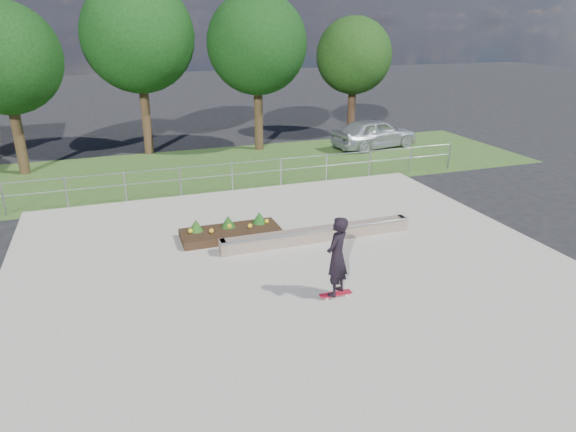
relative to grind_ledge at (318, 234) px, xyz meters
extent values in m
plane|color=black|center=(-1.26, -1.81, -0.26)|extent=(120.00, 120.00, 0.00)
cube|color=#315220|center=(-1.26, 9.19, -0.25)|extent=(30.00, 8.00, 0.02)
cube|color=#A39D90|center=(-1.26, -1.81, -0.23)|extent=(15.00, 15.00, 0.06)
cylinder|color=gray|center=(-9.26, 5.69, 0.34)|extent=(0.06, 0.06, 1.20)
cylinder|color=gray|center=(-7.26, 5.69, 0.34)|extent=(0.06, 0.06, 1.20)
cylinder|color=gray|center=(-5.26, 5.69, 0.34)|extent=(0.06, 0.06, 1.20)
cylinder|color=gray|center=(-3.26, 5.69, 0.34)|extent=(0.06, 0.06, 1.20)
cylinder|color=gray|center=(-1.26, 5.69, 0.34)|extent=(0.06, 0.06, 1.20)
cylinder|color=#94979D|center=(0.74, 5.69, 0.34)|extent=(0.06, 0.06, 1.20)
cylinder|color=#9C9FA4|center=(2.74, 5.69, 0.34)|extent=(0.06, 0.06, 1.20)
cylinder|color=gray|center=(4.74, 5.69, 0.34)|extent=(0.06, 0.06, 1.20)
cylinder|color=#999CA2|center=(6.74, 5.69, 0.34)|extent=(0.06, 0.06, 1.20)
cylinder|color=gray|center=(8.74, 5.69, 0.34)|extent=(0.06, 0.06, 1.20)
cylinder|color=gray|center=(-1.26, 5.69, 0.89)|extent=(20.00, 0.04, 0.04)
cylinder|color=#989BA1|center=(-1.26, 5.69, 0.44)|extent=(20.00, 0.04, 0.04)
cylinder|color=#322314|center=(-9.26, 11.19, 1.20)|extent=(0.44, 0.44, 2.93)
sphere|color=black|center=(-9.26, 11.19, 4.61)|extent=(4.55, 4.55, 4.55)
cylinder|color=#362415|center=(-3.76, 13.19, 1.42)|extent=(0.44, 0.44, 3.38)
sphere|color=black|center=(-3.76, 13.19, 5.36)|extent=(5.25, 5.25, 5.25)
cylinder|color=#312213|center=(1.74, 12.19, 1.31)|extent=(0.44, 0.44, 3.15)
sphere|color=black|center=(1.74, 12.19, 4.99)|extent=(4.90, 4.90, 4.90)
cylinder|color=black|center=(7.74, 13.69, 1.09)|extent=(0.44, 0.44, 2.70)
sphere|color=black|center=(7.74, 13.69, 4.24)|extent=(4.20, 4.20, 4.20)
cube|color=#6B5B4F|center=(0.00, 0.00, 0.00)|extent=(6.00, 0.40, 0.40)
cylinder|color=gray|center=(0.00, -0.20, 0.20)|extent=(6.00, 0.06, 0.06)
cube|color=brown|center=(-2.90, 0.00, 0.00)|extent=(0.15, 0.42, 0.40)
cube|color=#695B4D|center=(2.90, 0.00, 0.00)|extent=(0.15, 0.42, 0.40)
cube|color=black|center=(-2.42, 1.14, -0.08)|extent=(3.00, 1.20, 0.25)
sphere|color=yellow|center=(-3.62, 1.24, 0.13)|extent=(0.14, 0.14, 0.14)
sphere|color=yellow|center=(-3.02, 1.04, 0.13)|extent=(0.14, 0.14, 0.14)
sphere|color=gold|center=(-2.42, 1.24, 0.13)|extent=(0.14, 0.14, 0.14)
sphere|color=yellow|center=(-1.82, 1.04, 0.13)|extent=(0.14, 0.14, 0.14)
sphere|color=gold|center=(-1.22, 1.24, 0.13)|extent=(0.14, 0.14, 0.14)
cone|color=#1C4313|center=(-3.42, 1.39, 0.23)|extent=(0.44, 0.44, 0.36)
cone|color=#164012|center=(-2.42, 1.39, 0.23)|extent=(0.44, 0.44, 0.36)
cone|color=#134413|center=(-1.42, 1.39, 0.23)|extent=(0.44, 0.44, 0.36)
cylinder|color=silver|center=(-1.14, -3.35, -0.18)|extent=(0.05, 0.03, 0.05)
cylinder|color=white|center=(-1.14, -3.17, -0.18)|extent=(0.05, 0.03, 0.05)
cylinder|color=silver|center=(-0.62, -3.35, -0.18)|extent=(0.05, 0.03, 0.05)
cylinder|color=silver|center=(-0.62, -3.17, -0.18)|extent=(0.05, 0.03, 0.05)
cylinder|color=#929297|center=(-1.14, -3.26, -0.15)|extent=(0.02, 0.18, 0.02)
cylinder|color=#9A9A9F|center=(-0.62, -3.26, -0.15)|extent=(0.02, 0.18, 0.02)
cube|color=maroon|center=(-0.88, -3.26, -0.13)|extent=(0.80, 0.21, 0.02)
imported|color=black|center=(-0.88, -3.26, 0.86)|extent=(0.85, 0.82, 1.96)
imported|color=#B0B5BA|center=(7.58, 10.49, 0.52)|extent=(4.86, 2.57, 1.58)
camera|label=1|loc=(-5.58, -13.15, 6.01)|focal=32.00mm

